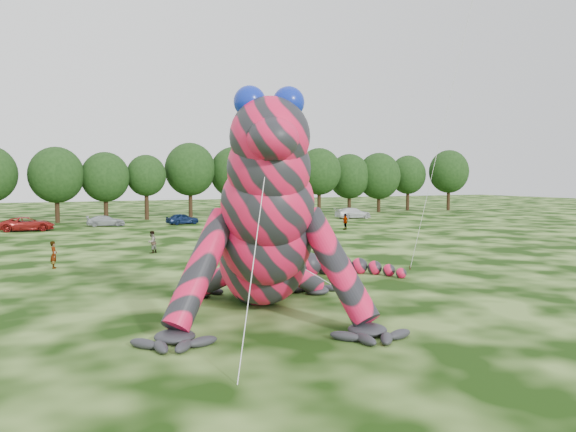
# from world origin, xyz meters

# --- Properties ---
(ground) EXTENTS (240.00, 240.00, 0.00)m
(ground) POSITION_xyz_m (0.00, 0.00, 0.00)
(ground) COLOR #16330A
(ground) RESTS_ON ground
(inflatable_gecko) EXTENTS (20.15, 22.01, 9.11)m
(inflatable_gecko) POSITION_xyz_m (-3.87, 4.72, 4.55)
(inflatable_gecko) COLOR #E41443
(inflatable_gecko) RESTS_ON ground
(tree_7) EXTENTS (6.68, 6.01, 9.48)m
(tree_7) POSITION_xyz_m (-10.08, 56.80, 4.74)
(tree_7) COLOR black
(tree_7) RESTS_ON ground
(tree_8) EXTENTS (6.14, 5.53, 8.94)m
(tree_8) POSITION_xyz_m (-4.22, 56.99, 4.47)
(tree_8) COLOR black
(tree_8) RESTS_ON ground
(tree_9) EXTENTS (5.27, 4.74, 8.68)m
(tree_9) POSITION_xyz_m (1.06, 57.35, 4.34)
(tree_9) COLOR black
(tree_9) RESTS_ON ground
(tree_10) EXTENTS (7.09, 6.38, 10.50)m
(tree_10) POSITION_xyz_m (7.40, 58.58, 5.25)
(tree_10) COLOR black
(tree_10) RESTS_ON ground
(tree_11) EXTENTS (7.01, 6.31, 10.07)m
(tree_11) POSITION_xyz_m (13.79, 58.20, 5.03)
(tree_11) COLOR black
(tree_11) RESTS_ON ground
(tree_12) EXTENTS (5.99, 5.39, 8.97)m
(tree_12) POSITION_xyz_m (20.01, 57.74, 4.49)
(tree_12) COLOR black
(tree_12) RESTS_ON ground
(tree_13) EXTENTS (6.83, 6.15, 10.13)m
(tree_13) POSITION_xyz_m (27.13, 57.13, 5.06)
(tree_13) COLOR black
(tree_13) RESTS_ON ground
(tree_14) EXTENTS (6.82, 6.14, 9.40)m
(tree_14) POSITION_xyz_m (33.46, 58.72, 4.70)
(tree_14) COLOR black
(tree_14) RESTS_ON ground
(tree_15) EXTENTS (7.17, 6.45, 9.63)m
(tree_15) POSITION_xyz_m (38.47, 57.77, 4.82)
(tree_15) COLOR black
(tree_15) RESTS_ON ground
(tree_16) EXTENTS (6.26, 5.63, 9.37)m
(tree_16) POSITION_xyz_m (45.45, 59.37, 4.69)
(tree_16) COLOR black
(tree_16) RESTS_ON ground
(tree_17) EXTENTS (6.98, 6.28, 10.30)m
(tree_17) POSITION_xyz_m (51.95, 56.66, 5.15)
(tree_17) COLOR black
(tree_17) RESTS_ON ground
(car_2) EXTENTS (5.52, 2.79, 1.50)m
(car_2) POSITION_xyz_m (-13.49, 46.58, 0.75)
(car_2) COLOR maroon
(car_2) RESTS_ON ground
(car_3) EXTENTS (4.44, 2.14, 1.25)m
(car_3) POSITION_xyz_m (-5.23, 49.12, 0.62)
(car_3) COLOR #A0A5AA
(car_3) RESTS_ON ground
(car_4) EXTENTS (4.16, 2.35, 1.33)m
(car_4) POSITION_xyz_m (3.50, 47.92, 0.67)
(car_4) COLOR #0F1F47
(car_4) RESTS_ON ground
(car_5) EXTENTS (4.08, 1.91, 1.29)m
(car_5) POSITION_xyz_m (12.89, 48.71, 0.65)
(car_5) COLOR silver
(car_5) RESTS_ON ground
(car_6) EXTENTS (4.72, 2.30, 1.29)m
(car_6) POSITION_xyz_m (16.82, 47.73, 0.65)
(car_6) COLOR black
(car_6) RESTS_ON ground
(car_7) EXTENTS (5.24, 2.35, 1.49)m
(car_7) POSITION_xyz_m (27.17, 47.28, 0.75)
(car_7) COLOR silver
(car_7) RESTS_ON ground
(spectator_0) EXTENTS (0.50, 0.68, 1.71)m
(spectator_0) POSITION_xyz_m (-12.01, 19.06, 0.86)
(spectator_0) COLOR gray
(spectator_0) RESTS_ON ground
(spectator_2) EXTENTS (1.18, 1.02, 1.58)m
(spectator_2) POSITION_xyz_m (8.25, 30.86, 0.79)
(spectator_2) COLOR gray
(spectator_2) RESTS_ON ground
(spectator_5) EXTENTS (1.76, 0.74, 1.84)m
(spectator_5) POSITION_xyz_m (0.41, 18.79, 0.92)
(spectator_5) COLOR gray
(spectator_5) RESTS_ON ground
(spectator_3) EXTENTS (1.11, 0.88, 1.76)m
(spectator_3) POSITION_xyz_m (17.81, 33.64, 0.88)
(spectator_3) COLOR gray
(spectator_3) RESTS_ON ground
(spectator_1) EXTENTS (1.03, 1.02, 1.68)m
(spectator_1) POSITION_xyz_m (-5.03, 23.57, 0.84)
(spectator_1) COLOR gray
(spectator_1) RESTS_ON ground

